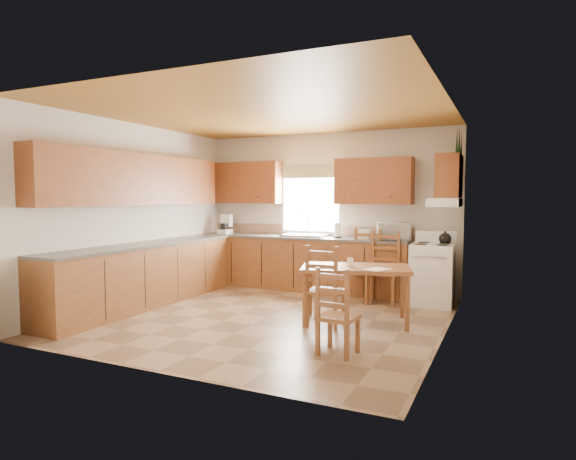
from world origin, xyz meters
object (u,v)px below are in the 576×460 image
at_px(microwave, 393,231).
at_px(dining_table, 355,294).
at_px(chair_far_right, 363,266).
at_px(chair_near_right, 326,286).
at_px(chair_near_left, 338,311).
at_px(stove, 432,275).
at_px(chair_far_left, 383,268).

xyz_separation_m(microwave, dining_table, (-0.09, -1.71, -0.70)).
relative_size(dining_table, chair_far_right, 1.23).
distance_m(chair_near_right, chair_far_right, 1.58).
distance_m(chair_near_left, chair_near_right, 1.09).
bearing_deg(stove, chair_near_left, -102.81).
relative_size(stove, chair_far_left, 0.83).
bearing_deg(chair_near_right, stove, -122.78).
bearing_deg(chair_far_left, chair_near_right, -103.22).
distance_m(dining_table, chair_far_right, 1.33).
relative_size(chair_near_right, chair_far_right, 0.92).
xyz_separation_m(dining_table, chair_far_right, (-0.27, 1.28, 0.19)).
bearing_deg(chair_near_left, dining_table, -76.08).
distance_m(stove, chair_far_left, 0.73).
bearing_deg(chair_near_right, dining_table, -136.61).
bearing_deg(microwave, chair_far_right, -148.93).
bearing_deg(chair_near_left, microwave, -83.10).
xyz_separation_m(chair_near_left, chair_near_right, (-0.50, 0.97, 0.06)).
relative_size(chair_near_right, chair_far_left, 0.93).
height_order(stove, dining_table, stove).
xyz_separation_m(chair_near_left, chair_far_left, (-0.15, 2.49, 0.09)).
height_order(chair_near_right, chair_far_left, chair_far_left).
relative_size(dining_table, chair_far_left, 1.25).
relative_size(microwave, chair_far_left, 0.43).
relative_size(microwave, dining_table, 0.35).
xyz_separation_m(dining_table, chair_near_left, (0.20, -1.27, 0.08)).
bearing_deg(microwave, chair_near_left, -106.00).
height_order(stove, chair_far_right, chair_far_right).
distance_m(dining_table, chair_near_right, 0.44).
height_order(stove, chair_near_left, same).
relative_size(chair_near_left, chair_near_right, 0.89).
xyz_separation_m(stove, chair_far_right, (-1.01, -0.14, 0.10)).
height_order(stove, microwave, microwave).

